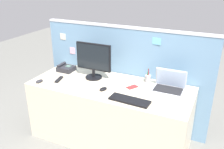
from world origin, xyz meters
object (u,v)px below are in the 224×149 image
(laptop, at_px, (169,86))
(computer_mouse_right_hand, at_px, (39,81))
(tv_remote, at_px, (59,79))
(pen_cup, at_px, (148,78))
(cell_phone_red_case, at_px, (132,87))
(desk_phone, at_px, (66,68))
(keyboard_main, at_px, (130,100))
(desktop_monitor, at_px, (93,59))
(computer_mouse_left_hand, at_px, (103,89))

(laptop, relative_size, computer_mouse_right_hand, 3.47)
(laptop, bearing_deg, tv_remote, -166.75)
(computer_mouse_right_hand, xyz_separation_m, pen_cup, (1.18, 0.57, 0.03))
(pen_cup, xyz_separation_m, cell_phone_red_case, (-0.12, -0.22, -0.04))
(desk_phone, bearing_deg, cell_phone_red_case, -5.61)
(laptop, xyz_separation_m, cell_phone_red_case, (-0.40, -0.11, -0.05))
(keyboard_main, xyz_separation_m, tv_remote, (-0.98, 0.12, -0.00))
(desktop_monitor, bearing_deg, pen_cup, 13.86)
(desktop_monitor, xyz_separation_m, computer_mouse_right_hand, (-0.53, -0.41, -0.23))
(desk_phone, bearing_deg, laptop, 0.46)
(keyboard_main, height_order, computer_mouse_right_hand, computer_mouse_right_hand)
(pen_cup, bearing_deg, desk_phone, -173.60)
(desktop_monitor, distance_m, laptop, 0.95)
(computer_mouse_right_hand, bearing_deg, tv_remote, 49.44)
(cell_phone_red_case, distance_m, tv_remote, 0.91)
(pen_cup, bearing_deg, desktop_monitor, -166.14)
(laptop, relative_size, keyboard_main, 0.81)
(keyboard_main, relative_size, cell_phone_red_case, 3.25)
(computer_mouse_right_hand, height_order, computer_mouse_left_hand, same)
(laptop, bearing_deg, keyboard_main, -125.67)
(computer_mouse_right_hand, height_order, pen_cup, pen_cup)
(computer_mouse_left_hand, xyz_separation_m, tv_remote, (-0.62, 0.01, -0.01))
(tv_remote, bearing_deg, keyboard_main, -19.13)
(computer_mouse_right_hand, relative_size, cell_phone_red_case, 0.76)
(keyboard_main, height_order, cell_phone_red_case, keyboard_main)
(pen_cup, height_order, tv_remote, pen_cup)
(keyboard_main, xyz_separation_m, computer_mouse_left_hand, (-0.36, 0.11, 0.01))
(computer_mouse_left_hand, bearing_deg, tv_remote, -161.44)
(pen_cup, distance_m, tv_remote, 1.09)
(laptop, relative_size, computer_mouse_left_hand, 3.47)
(desktop_monitor, height_order, computer_mouse_left_hand, desktop_monitor)
(cell_phone_red_case, bearing_deg, pen_cup, 93.13)
(computer_mouse_right_hand, bearing_deg, desktop_monitor, 46.26)
(desktop_monitor, bearing_deg, laptop, 2.95)
(keyboard_main, xyz_separation_m, cell_phone_red_case, (-0.09, 0.32, -0.01))
(cell_phone_red_case, bearing_deg, desk_phone, -154.99)
(desk_phone, bearing_deg, computer_mouse_left_hand, -23.00)
(desk_phone, xyz_separation_m, keyboard_main, (1.08, -0.41, -0.02))
(laptop, bearing_deg, pen_cup, 158.14)
(pen_cup, bearing_deg, tv_remote, -157.51)
(desktop_monitor, relative_size, keyboard_main, 1.08)
(tv_remote, bearing_deg, pen_cup, 10.52)
(desktop_monitor, relative_size, tv_remote, 2.70)
(desk_phone, height_order, cell_phone_red_case, desk_phone)
(desk_phone, distance_m, pen_cup, 1.11)
(pen_cup, bearing_deg, computer_mouse_left_hand, -131.91)
(desk_phone, bearing_deg, pen_cup, 6.40)
(pen_cup, xyz_separation_m, tv_remote, (-1.00, -0.42, -0.04))
(computer_mouse_right_hand, bearing_deg, pen_cup, 34.29)
(keyboard_main, height_order, tv_remote, keyboard_main)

